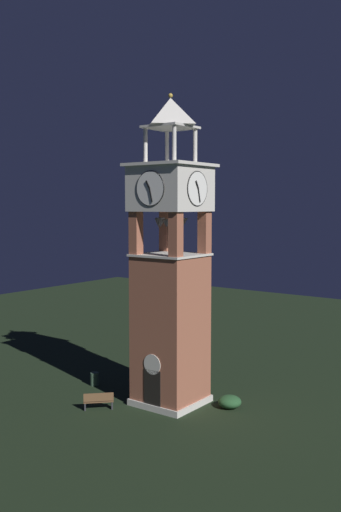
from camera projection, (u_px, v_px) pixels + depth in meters
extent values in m
plane|color=black|center=(170.00, 403.00, 31.95)|extent=(80.00, 80.00, 0.00)
cube|color=#93543D|center=(170.00, 330.00, 31.59)|extent=(3.21, 3.21, 8.21)
cube|color=beige|center=(170.00, 400.00, 31.94)|extent=(3.41, 3.41, 0.35)
cube|color=black|center=(152.00, 390.00, 30.56)|extent=(1.10, 0.04, 2.20)
cylinder|color=beige|center=(152.00, 365.00, 30.43)|extent=(1.10, 0.04, 1.10)
cube|color=#93543D|center=(136.00, 234.00, 30.85)|extent=(0.56, 0.56, 2.41)
cube|color=#93543D|center=(176.00, 236.00, 29.26)|extent=(0.56, 0.56, 2.41)
cube|color=#93543D|center=(166.00, 232.00, 32.96)|extent=(0.56, 0.56, 2.41)
cube|color=#93543D|center=(204.00, 233.00, 31.38)|extent=(0.56, 0.56, 2.41)
cube|color=beige|center=(170.00, 255.00, 31.22)|extent=(3.37, 3.37, 0.12)
cone|color=#4C4C51|center=(182.00, 223.00, 30.68)|extent=(0.36, 0.36, 0.42)
cone|color=#4C4C51|center=(183.00, 223.00, 31.36)|extent=(0.60, 0.60, 0.49)
cone|color=#4C4C51|center=(174.00, 222.00, 31.75)|extent=(0.43, 0.43, 0.37)
cone|color=#4C4C51|center=(160.00, 222.00, 31.53)|extent=(0.52, 0.52, 0.53)
cone|color=#4C4C51|center=(158.00, 223.00, 30.73)|extent=(0.42, 0.42, 0.50)
cone|color=#4C4C51|center=(166.00, 223.00, 30.37)|extent=(0.57, 0.57, 0.41)
cube|color=beige|center=(170.00, 189.00, 30.90)|extent=(3.45, 3.45, 2.39)
cylinder|color=white|center=(150.00, 188.00, 29.51)|extent=(1.82, 0.05, 1.82)
torus|color=black|center=(150.00, 188.00, 29.51)|extent=(1.84, 0.06, 1.84)
cube|color=black|center=(148.00, 185.00, 29.51)|extent=(0.30, 0.03, 0.44)
cube|color=black|center=(151.00, 195.00, 29.44)|extent=(0.23, 0.03, 0.72)
cylinder|color=white|center=(189.00, 190.00, 32.29)|extent=(1.82, 0.05, 1.82)
torus|color=black|center=(189.00, 190.00, 32.29)|extent=(1.84, 0.06, 1.84)
cube|color=black|center=(188.00, 186.00, 32.39)|extent=(0.30, 0.03, 0.44)
cube|color=black|center=(191.00, 196.00, 32.32)|extent=(0.23, 0.03, 0.72)
cylinder|color=white|center=(145.00, 190.00, 31.94)|extent=(0.05, 1.82, 1.82)
torus|color=black|center=(145.00, 190.00, 31.94)|extent=(0.06, 1.84, 1.84)
cube|color=black|center=(143.00, 186.00, 31.87)|extent=(0.03, 0.30, 0.44)
cube|color=black|center=(146.00, 196.00, 32.08)|extent=(0.03, 0.23, 0.72)
cylinder|color=white|center=(197.00, 189.00, 29.86)|extent=(0.05, 1.82, 1.82)
torus|color=black|center=(197.00, 189.00, 29.86)|extent=(0.06, 1.84, 1.84)
cube|color=black|center=(197.00, 185.00, 29.72)|extent=(0.03, 0.30, 0.44)
cube|color=black|center=(199.00, 195.00, 29.92)|extent=(0.03, 0.23, 0.72)
cube|color=beige|center=(170.00, 165.00, 30.79)|extent=(3.81, 3.81, 0.16)
cylinder|color=beige|center=(145.00, 146.00, 30.51)|extent=(0.22, 0.22, 1.86)
cylinder|color=beige|center=(174.00, 143.00, 29.37)|extent=(0.22, 0.22, 1.86)
cylinder|color=beige|center=(167.00, 149.00, 32.02)|extent=(0.22, 0.22, 1.86)
cylinder|color=beige|center=(195.00, 146.00, 30.89)|extent=(0.22, 0.22, 1.86)
cube|color=beige|center=(170.00, 127.00, 30.61)|extent=(2.34, 2.34, 0.12)
pyramid|color=beige|center=(170.00, 112.00, 30.54)|extent=(2.34, 2.34, 1.48)
sphere|color=#B79338|center=(170.00, 96.00, 30.46)|extent=(0.24, 0.24, 0.24)
cube|color=brown|center=(99.00, 401.00, 30.93)|extent=(1.43, 1.45, 0.06)
cube|color=brown|center=(99.00, 397.00, 30.72)|extent=(1.16, 1.18, 0.44)
cube|color=#2D2D33|center=(85.00, 406.00, 30.84)|extent=(0.34, 0.33, 0.42)
cube|color=#2D2D33|center=(112.00, 405.00, 31.06)|extent=(0.34, 0.33, 0.42)
cylinder|color=black|center=(133.00, 348.00, 36.91)|extent=(0.12, 0.12, 3.62)
sphere|color=#F9EFCC|center=(133.00, 317.00, 36.73)|extent=(0.36, 0.36, 0.36)
cylinder|color=#38513D|center=(94.00, 379.00, 35.04)|extent=(0.52, 0.52, 0.80)
ellipsoid|color=#234C28|center=(230.00, 402.00, 31.15)|extent=(1.26, 1.26, 0.68)
ellipsoid|color=#234C28|center=(205.00, 375.00, 35.38)|extent=(0.70, 0.70, 1.05)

